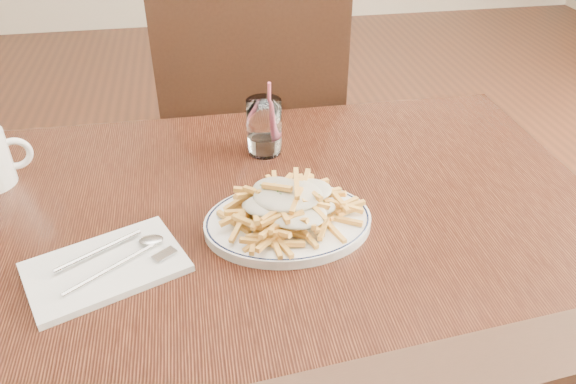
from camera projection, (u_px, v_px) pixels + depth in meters
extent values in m
cube|color=black|center=(266.00, 223.00, 0.98)|extent=(1.20, 0.80, 0.04)
cylinder|color=black|center=(31.00, 282.00, 1.40)|extent=(0.05, 0.05, 0.71)
cylinder|color=black|center=(448.00, 235.00, 1.55)|extent=(0.05, 0.05, 0.71)
cube|color=black|center=(260.00, 137.00, 1.74)|extent=(0.56, 0.56, 0.05)
cube|color=black|center=(252.00, 78.00, 1.41)|extent=(0.48, 0.13, 0.52)
cylinder|color=black|center=(320.00, 172.00, 2.05)|extent=(0.04, 0.04, 0.47)
cylinder|color=black|center=(209.00, 171.00, 2.06)|extent=(0.04, 0.04, 0.47)
cylinder|color=black|center=(325.00, 243.00, 1.72)|extent=(0.04, 0.04, 0.47)
cylinder|color=black|center=(192.00, 242.00, 1.72)|extent=(0.04, 0.04, 0.47)
torus|color=black|center=(288.00, 220.00, 0.93)|extent=(0.29, 0.29, 0.01)
ellipsoid|color=beige|center=(288.00, 194.00, 0.90)|extent=(0.19, 0.16, 0.03)
cube|color=silver|center=(106.00, 267.00, 0.85)|extent=(0.26, 0.22, 0.01)
cylinder|color=white|center=(264.00, 127.00, 1.11)|extent=(0.07, 0.07, 0.11)
cylinder|color=white|center=(265.00, 143.00, 1.14)|extent=(0.06, 0.06, 0.04)
cylinder|color=#D8526D|center=(269.00, 114.00, 1.11)|extent=(0.01, 0.04, 0.15)
torus|color=white|center=(15.00, 154.00, 1.04)|extent=(0.07, 0.03, 0.06)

